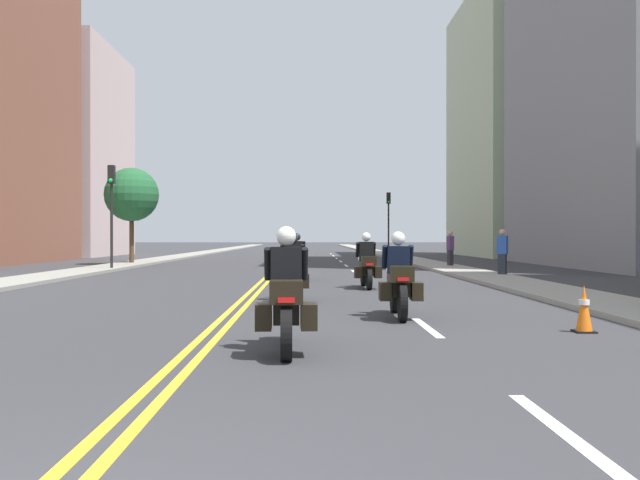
{
  "coord_description": "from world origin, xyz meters",
  "views": [
    {
      "loc": [
        1.47,
        -3.14,
        1.49
      ],
      "look_at": [
        1.74,
        13.37,
        1.41
      ],
      "focal_mm": 38.32,
      "sensor_mm": 36.0,
      "label": 1
    }
  ],
  "objects_px": {
    "motorcycle_3": "(367,266)",
    "traffic_light_far": "(389,213)",
    "traffic_cone_0": "(584,309)",
    "street_tree_0": "(132,195)",
    "motorcycle_4": "(297,261)",
    "motorcycle_0": "(286,302)",
    "motorcycle_2": "(292,273)",
    "pedestrian_0": "(502,253)",
    "traffic_light_near": "(111,198)",
    "pedestrian_2": "(450,249)",
    "motorcycle_1": "(399,282)"
  },
  "relations": [
    {
      "from": "motorcycle_1",
      "to": "traffic_cone_0",
      "type": "distance_m",
      "value": 3.29
    },
    {
      "from": "pedestrian_2",
      "to": "street_tree_0",
      "type": "height_order",
      "value": "street_tree_0"
    },
    {
      "from": "motorcycle_1",
      "to": "motorcycle_3",
      "type": "bearing_deg",
      "value": 91.5
    },
    {
      "from": "motorcycle_2",
      "to": "motorcycle_4",
      "type": "xyz_separation_m",
      "value": [
        -0.03,
        7.25,
        0.01
      ]
    },
    {
      "from": "traffic_cone_0",
      "to": "motorcycle_3",
      "type": "bearing_deg",
      "value": 105.97
    },
    {
      "from": "motorcycle_1",
      "to": "motorcycle_2",
      "type": "bearing_deg",
      "value": 122.91
    },
    {
      "from": "motorcycle_4",
      "to": "traffic_cone_0",
      "type": "relative_size",
      "value": 2.84
    },
    {
      "from": "traffic_cone_0",
      "to": "pedestrian_2",
      "type": "distance_m",
      "value": 22.13
    },
    {
      "from": "motorcycle_3",
      "to": "motorcycle_4",
      "type": "bearing_deg",
      "value": 119.62
    },
    {
      "from": "pedestrian_2",
      "to": "motorcycle_3",
      "type": "bearing_deg",
      "value": -36.81
    },
    {
      "from": "street_tree_0",
      "to": "motorcycle_1",
      "type": "bearing_deg",
      "value": -65.21
    },
    {
      "from": "motorcycle_2",
      "to": "pedestrian_0",
      "type": "height_order",
      "value": "pedestrian_0"
    },
    {
      "from": "traffic_light_far",
      "to": "traffic_light_near",
      "type": "bearing_deg",
      "value": -127.62
    },
    {
      "from": "traffic_cone_0",
      "to": "traffic_light_far",
      "type": "bearing_deg",
      "value": 87.81
    },
    {
      "from": "motorcycle_2",
      "to": "motorcycle_3",
      "type": "distance_m",
      "value": 4.34
    },
    {
      "from": "motorcycle_2",
      "to": "pedestrian_2",
      "type": "xyz_separation_m",
      "value": [
        7.16,
        16.69,
        0.27
      ]
    },
    {
      "from": "street_tree_0",
      "to": "motorcycle_0",
      "type": "bearing_deg",
      "value": -71.72
    },
    {
      "from": "pedestrian_0",
      "to": "pedestrian_2",
      "type": "bearing_deg",
      "value": 127.51
    },
    {
      "from": "street_tree_0",
      "to": "motorcycle_2",
      "type": "bearing_deg",
      "value": -66.33
    },
    {
      "from": "motorcycle_3",
      "to": "street_tree_0",
      "type": "distance_m",
      "value": 20.38
    },
    {
      "from": "traffic_cone_0",
      "to": "pedestrian_0",
      "type": "distance_m",
      "value": 14.57
    },
    {
      "from": "traffic_light_near",
      "to": "street_tree_0",
      "type": "relative_size",
      "value": 0.9
    },
    {
      "from": "motorcycle_2",
      "to": "traffic_light_far",
      "type": "height_order",
      "value": "traffic_light_far"
    },
    {
      "from": "pedestrian_0",
      "to": "traffic_light_far",
      "type": "bearing_deg",
      "value": 128.44
    },
    {
      "from": "traffic_cone_0",
      "to": "pedestrian_2",
      "type": "relative_size",
      "value": 0.42
    },
    {
      "from": "motorcycle_1",
      "to": "motorcycle_4",
      "type": "distance_m",
      "value": 10.8
    },
    {
      "from": "traffic_cone_0",
      "to": "street_tree_0",
      "type": "distance_m",
      "value": 29.53
    },
    {
      "from": "motorcycle_1",
      "to": "pedestrian_2",
      "type": "height_order",
      "value": "pedestrian_2"
    },
    {
      "from": "motorcycle_2",
      "to": "pedestrian_2",
      "type": "height_order",
      "value": "pedestrian_2"
    },
    {
      "from": "traffic_light_far",
      "to": "motorcycle_4",
      "type": "bearing_deg",
      "value": -103.39
    },
    {
      "from": "motorcycle_1",
      "to": "motorcycle_2",
      "type": "xyz_separation_m",
      "value": [
        -2.03,
        3.34,
        -0.01
      ]
    },
    {
      "from": "motorcycle_3",
      "to": "pedestrian_2",
      "type": "bearing_deg",
      "value": 66.78
    },
    {
      "from": "motorcycle_3",
      "to": "traffic_light_far",
      "type": "xyz_separation_m",
      "value": [
        4.07,
        29.27,
        2.56
      ]
    },
    {
      "from": "motorcycle_0",
      "to": "street_tree_0",
      "type": "bearing_deg",
      "value": 106.33
    },
    {
      "from": "motorcycle_1",
      "to": "motorcycle_2",
      "type": "distance_m",
      "value": 3.91
    },
    {
      "from": "motorcycle_0",
      "to": "traffic_light_near",
      "type": "bearing_deg",
      "value": 109.49
    },
    {
      "from": "motorcycle_2",
      "to": "pedestrian_0",
      "type": "distance_m",
      "value": 11.68
    },
    {
      "from": "motorcycle_4",
      "to": "traffic_light_near",
      "type": "bearing_deg",
      "value": 141.45
    },
    {
      "from": "motorcycle_1",
      "to": "traffic_light_far",
      "type": "bearing_deg",
      "value": 85.25
    },
    {
      "from": "motorcycle_0",
      "to": "motorcycle_2",
      "type": "xyz_separation_m",
      "value": [
        -0.08,
        7.0,
        -0.0
      ]
    },
    {
      "from": "motorcycle_3",
      "to": "traffic_light_near",
      "type": "height_order",
      "value": "traffic_light_near"
    },
    {
      "from": "traffic_cone_0",
      "to": "traffic_light_near",
      "type": "distance_m",
      "value": 23.72
    },
    {
      "from": "traffic_cone_0",
      "to": "traffic_light_near",
      "type": "height_order",
      "value": "traffic_light_near"
    },
    {
      "from": "traffic_light_far",
      "to": "pedestrian_0",
      "type": "distance_m",
      "value": 24.25
    },
    {
      "from": "motorcycle_3",
      "to": "traffic_cone_0",
      "type": "distance_m",
      "value": 9.49
    },
    {
      "from": "motorcycle_0",
      "to": "motorcycle_4",
      "type": "bearing_deg",
      "value": 88.5
    },
    {
      "from": "traffic_light_near",
      "to": "motorcycle_0",
      "type": "bearing_deg",
      "value": -68.55
    },
    {
      "from": "motorcycle_3",
      "to": "traffic_light_far",
      "type": "bearing_deg",
      "value": 80.51
    },
    {
      "from": "motorcycle_2",
      "to": "motorcycle_3",
      "type": "relative_size",
      "value": 1.04
    },
    {
      "from": "pedestrian_0",
      "to": "pedestrian_2",
      "type": "height_order",
      "value": "pedestrian_0"
    }
  ]
}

